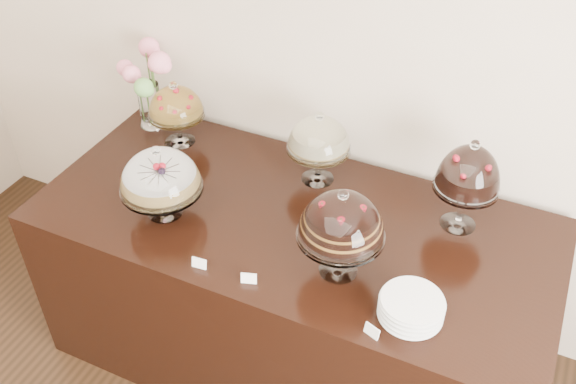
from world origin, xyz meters
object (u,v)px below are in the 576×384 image
at_px(cake_stand_choco_layer, 342,220).
at_px(flower_vase, 148,80).
at_px(plate_stack, 411,307).
at_px(cake_stand_dark_choco, 469,173).
at_px(cake_stand_fruit_tart, 176,105).
at_px(display_counter, 293,291).
at_px(cake_stand_sugar_sponge, 160,174).
at_px(cake_stand_cheesecake, 319,137).

xyz_separation_m(cake_stand_choco_layer, flower_vase, (-1.22, 0.56, -0.00)).
bearing_deg(plate_stack, cake_stand_dark_choco, 85.92).
distance_m(cake_stand_fruit_tart, flower_vase, 0.21).
relative_size(display_counter, plate_stack, 9.65).
distance_m(cake_stand_sugar_sponge, plate_stack, 1.12).
height_order(cake_stand_cheesecake, flower_vase, flower_vase).
bearing_deg(display_counter, cake_stand_choco_layer, -35.46).
height_order(cake_stand_dark_choco, flower_vase, cake_stand_dark_choco).
bearing_deg(cake_stand_choco_layer, cake_stand_sugar_sponge, 179.38).
distance_m(cake_stand_fruit_tart, plate_stack, 1.47).
bearing_deg(cake_stand_dark_choco, cake_stand_cheesecake, 176.64).
relative_size(cake_stand_sugar_sponge, plate_stack, 1.52).
xyz_separation_m(cake_stand_fruit_tart, plate_stack, (1.34, -0.59, -0.16)).
bearing_deg(cake_stand_choco_layer, cake_stand_dark_choco, 52.42).
relative_size(flower_vase, plate_stack, 1.84).
distance_m(cake_stand_dark_choco, cake_stand_fruit_tart, 1.38).
distance_m(display_counter, plate_stack, 0.83).
bearing_deg(cake_stand_sugar_sponge, cake_stand_choco_layer, -0.62).
relative_size(cake_stand_choco_layer, cake_stand_cheesecake, 1.12).
bearing_deg(cake_stand_choco_layer, plate_stack, -17.41).
xyz_separation_m(cake_stand_sugar_sponge, cake_stand_cheesecake, (0.50, 0.49, 0.02)).
height_order(cake_stand_choco_layer, flower_vase, flower_vase).
relative_size(cake_stand_choco_layer, cake_stand_fruit_tart, 1.20).
height_order(cake_stand_sugar_sponge, cake_stand_cheesecake, cake_stand_cheesecake).
xyz_separation_m(cake_stand_dark_choco, cake_stand_fruit_tart, (-1.38, 0.03, -0.06)).
xyz_separation_m(cake_stand_sugar_sponge, cake_stand_dark_choco, (1.15, 0.45, 0.06)).
xyz_separation_m(cake_stand_dark_choco, plate_stack, (-0.04, -0.56, -0.23)).
relative_size(cake_stand_sugar_sponge, cake_stand_choco_layer, 0.87).
xyz_separation_m(cake_stand_fruit_tart, flower_vase, (-0.20, 0.07, 0.05)).
relative_size(cake_stand_cheesecake, plate_stack, 1.55).
relative_size(cake_stand_cheesecake, cake_stand_dark_choco, 0.84).
distance_m(cake_stand_dark_choco, plate_stack, 0.60).
xyz_separation_m(cake_stand_sugar_sponge, plate_stack, (1.11, -0.11, -0.16)).
height_order(display_counter, cake_stand_sugar_sponge, cake_stand_sugar_sponge).
height_order(cake_stand_choco_layer, plate_stack, cake_stand_choco_layer).
bearing_deg(cake_stand_dark_choco, cake_stand_choco_layer, -127.58).
distance_m(display_counter, cake_stand_sugar_sponge, 0.85).
bearing_deg(display_counter, cake_stand_sugar_sponge, -159.24).
height_order(display_counter, plate_stack, plate_stack).
xyz_separation_m(flower_vase, plate_stack, (1.54, -0.66, -0.21)).
height_order(cake_stand_sugar_sponge, plate_stack, cake_stand_sugar_sponge).
relative_size(cake_stand_sugar_sponge, flower_vase, 0.82).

